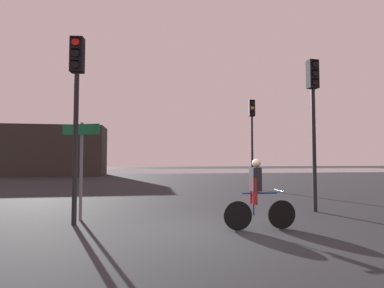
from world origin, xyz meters
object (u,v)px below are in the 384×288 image
(traffic_light_near_right, at_px, (313,106))
(direction_sign_post, at_px, (81,156))
(traffic_light_far_right, at_px, (252,127))
(cyclist, at_px, (257,194))
(traffic_light_near_left, at_px, (76,94))
(distant_building, at_px, (54,151))

(traffic_light_near_right, distance_m, direction_sign_post, 7.06)
(traffic_light_far_right, bearing_deg, traffic_light_near_right, 89.33)
(traffic_light_far_right, bearing_deg, cyclist, 74.46)
(traffic_light_far_right, xyz_separation_m, cyclist, (-3.24, -9.01, -2.54))
(direction_sign_post, height_order, cyclist, direction_sign_post)
(traffic_light_near_left, distance_m, traffic_light_near_right, 6.95)
(direction_sign_post, bearing_deg, traffic_light_near_right, -156.38)
(direction_sign_post, distance_m, cyclist, 4.69)
(distant_building, bearing_deg, traffic_light_near_left, -73.05)
(distant_building, distance_m, traffic_light_near_left, 24.79)
(traffic_light_far_right, distance_m, cyclist, 9.91)
(traffic_light_far_right, height_order, direction_sign_post, traffic_light_far_right)
(traffic_light_far_right, height_order, cyclist, traffic_light_far_right)
(traffic_light_near_right, height_order, traffic_light_far_right, traffic_light_far_right)
(traffic_light_far_right, relative_size, cyclist, 2.85)
(traffic_light_near_right, relative_size, direction_sign_post, 1.82)
(direction_sign_post, bearing_deg, traffic_light_near_left, 109.77)
(traffic_light_near_left, distance_m, traffic_light_far_right, 10.83)
(direction_sign_post, bearing_deg, cyclist, 179.33)
(distant_building, height_order, traffic_light_far_right, distant_building)
(distant_building, height_order, cyclist, distant_building)
(traffic_light_near_right, xyz_separation_m, direction_sign_post, (-6.88, -0.17, -1.57))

